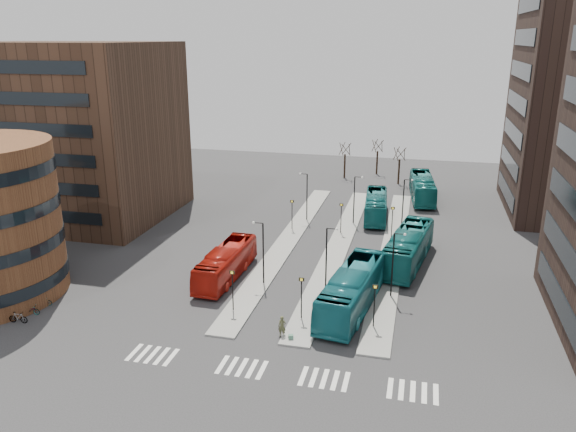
% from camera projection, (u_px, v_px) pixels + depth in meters
% --- Properties ---
extents(ground, '(160.00, 160.00, 0.00)m').
position_uv_depth(ground, '(237.00, 403.00, 36.26)').
color(ground, '#29292B').
rests_on(ground, ground).
extents(island_left, '(2.50, 45.00, 0.15)m').
position_uv_depth(island_left, '(287.00, 241.00, 64.89)').
color(island_left, gray).
rests_on(island_left, ground).
extents(island_mid, '(2.50, 45.00, 0.15)m').
position_uv_depth(island_mid, '(339.00, 245.00, 63.54)').
color(island_mid, gray).
rests_on(island_mid, ground).
extents(island_right, '(2.50, 45.00, 0.15)m').
position_uv_depth(island_right, '(392.00, 249.00, 62.19)').
color(island_right, gray).
rests_on(island_right, ground).
extents(suitcase, '(0.47, 0.41, 0.49)m').
position_uv_depth(suitcase, '(291.00, 338.00, 43.67)').
color(suitcase, navy).
rests_on(suitcase, ground).
extents(red_bus, '(2.97, 11.24, 3.11)m').
position_uv_depth(red_bus, '(226.00, 263.00, 54.65)').
color(red_bus, '#AC170D').
rests_on(red_bus, ground).
extents(teal_bus_a, '(4.84, 13.39, 3.65)m').
position_uv_depth(teal_bus_a, '(352.00, 290.00, 48.28)').
color(teal_bus_a, '#166670').
rests_on(teal_bus_a, ground).
extents(teal_bus_b, '(3.49, 11.58, 3.18)m').
position_uv_depth(teal_bus_b, '(376.00, 206.00, 72.92)').
color(teal_bus_b, '#146364').
rests_on(teal_bus_b, ground).
extents(teal_bus_c, '(5.19, 13.45, 3.65)m').
position_uv_depth(teal_bus_c, '(408.00, 248.00, 57.89)').
color(teal_bus_c, '#146565').
rests_on(teal_bus_c, ground).
extents(teal_bus_d, '(4.08, 12.79, 3.50)m').
position_uv_depth(teal_bus_d, '(422.00, 188.00, 81.06)').
color(teal_bus_d, '#146765').
rests_on(teal_bus_d, ground).
extents(traveller, '(0.65, 0.44, 1.72)m').
position_uv_depth(traveller, '(282.00, 326.00, 44.10)').
color(traveller, '#47492C').
rests_on(traveller, ground).
extents(commuter_a, '(0.88, 0.70, 1.76)m').
position_uv_depth(commuter_a, '(221.00, 264.00, 56.19)').
color(commuter_a, black).
rests_on(commuter_a, ground).
extents(commuter_b, '(0.58, 1.08, 1.76)m').
position_uv_depth(commuter_b, '(328.00, 304.00, 47.72)').
color(commuter_b, black).
rests_on(commuter_b, ground).
extents(commuter_c, '(1.03, 1.07, 1.46)m').
position_uv_depth(commuter_c, '(341.00, 302.00, 48.47)').
color(commuter_c, black).
rests_on(commuter_c, ground).
extents(bicycle_near, '(1.71, 0.89, 0.85)m').
position_uv_depth(bicycle_near, '(30.00, 310.00, 47.67)').
color(bicycle_near, gray).
rests_on(bicycle_near, ground).
extents(bicycle_mid, '(1.69, 0.61, 0.99)m').
position_uv_depth(bicycle_mid, '(18.00, 318.00, 46.26)').
color(bicycle_mid, gray).
rests_on(bicycle_mid, ground).
extents(bicycle_far, '(1.60, 0.89, 0.80)m').
position_uv_depth(bicycle_far, '(43.00, 301.00, 49.28)').
color(bicycle_far, gray).
rests_on(bicycle_far, ground).
extents(crosswalk_stripes, '(22.35, 2.40, 0.01)m').
position_uv_depth(crosswalk_stripes, '(279.00, 372.00, 39.57)').
color(crosswalk_stripes, silver).
rests_on(crosswalk_stripes, ground).
extents(office_block, '(25.00, 20.12, 22.00)m').
position_uv_depth(office_block, '(68.00, 131.00, 72.00)').
color(office_block, '#412A1E').
rests_on(office_block, ground).
extents(sign_poles, '(12.45, 22.12, 3.65)m').
position_uv_depth(sign_poles, '(325.00, 247.00, 56.44)').
color(sign_poles, black).
rests_on(sign_poles, ground).
extents(lamp_posts, '(14.04, 20.24, 6.12)m').
position_uv_depth(lamp_posts, '(343.00, 221.00, 60.48)').
color(lamp_posts, black).
rests_on(lamp_posts, ground).
extents(bare_trees, '(10.97, 8.14, 5.90)m').
position_uv_depth(bare_trees, '(373.00, 162.00, 92.80)').
color(bare_trees, black).
rests_on(bare_trees, ground).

